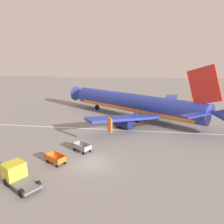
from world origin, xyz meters
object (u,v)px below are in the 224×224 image
at_px(baggage_cart_nearest, 56,158).
at_px(baggage_cart_second_in_row, 82,147).
at_px(airplane, 137,104).
at_px(service_truck_beside_carts, 17,174).

distance_m(baggage_cart_nearest, baggage_cart_second_in_row, 4.31).
relative_size(airplane, baggage_cart_second_in_row, 9.97).
distance_m(airplane, service_truck_beside_carts, 27.83).
xyz_separation_m(airplane, service_truck_beside_carts, (-11.18, -25.41, -1.95)).
relative_size(baggage_cart_second_in_row, service_truck_beside_carts, 0.71).
height_order(baggage_cart_nearest, service_truck_beside_carts, service_truck_beside_carts).
bearing_deg(baggage_cart_nearest, airplane, 66.42).
distance_m(airplane, baggage_cart_nearest, 22.77).
bearing_deg(airplane, baggage_cart_nearest, -113.58).
height_order(airplane, baggage_cart_second_in_row, airplane).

